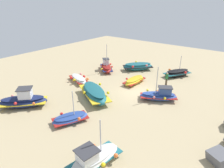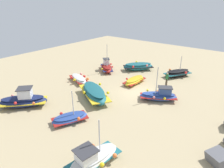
{
  "view_description": "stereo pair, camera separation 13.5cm",
  "coord_description": "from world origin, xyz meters",
  "px_view_note": "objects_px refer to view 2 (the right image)",
  "views": [
    {
      "loc": [
        17.41,
        9.87,
        9.67
      ],
      "look_at": [
        1.54,
        -2.52,
        0.9
      ],
      "focal_mm": 31.55,
      "sensor_mm": 36.0,
      "label": 1
    },
    {
      "loc": [
        17.33,
        9.98,
        9.67
      ],
      "look_at": [
        1.54,
        -2.52,
        0.9
      ],
      "focal_mm": 31.55,
      "sensor_mm": 36.0,
      "label": 2
    }
  ],
  "objects_px": {
    "fishing_boat_2": "(23,100)",
    "fishing_boat_3": "(178,73)",
    "fishing_boat_5": "(107,67)",
    "fishing_boat_9": "(70,118)",
    "fishing_boat_1": "(93,158)",
    "fishing_boat_4": "(138,66)",
    "fishing_boat_8": "(79,79)",
    "fishing_boat_0": "(135,81)",
    "person_walking": "(167,78)",
    "fishing_boat_6": "(94,93)",
    "fishing_boat_7": "(159,95)"
  },
  "relations": [
    {
      "from": "fishing_boat_1",
      "to": "fishing_boat_9",
      "type": "xyz_separation_m",
      "value": [
        -2.24,
        -4.8,
        -0.16
      ]
    },
    {
      "from": "fishing_boat_2",
      "to": "fishing_boat_3",
      "type": "height_order",
      "value": "fishing_boat_3"
    },
    {
      "from": "fishing_boat_8",
      "to": "fishing_boat_4",
      "type": "bearing_deg",
      "value": 86.08
    },
    {
      "from": "fishing_boat_8",
      "to": "fishing_boat_2",
      "type": "bearing_deg",
      "value": -67.37
    },
    {
      "from": "fishing_boat_0",
      "to": "fishing_boat_7",
      "type": "distance_m",
      "value": 4.77
    },
    {
      "from": "fishing_boat_0",
      "to": "fishing_boat_4",
      "type": "height_order",
      "value": "fishing_boat_4"
    },
    {
      "from": "fishing_boat_0",
      "to": "fishing_boat_7",
      "type": "xyz_separation_m",
      "value": [
        2.09,
        4.29,
        0.12
      ]
    },
    {
      "from": "fishing_boat_5",
      "to": "fishing_boat_9",
      "type": "bearing_deg",
      "value": 159.38
    },
    {
      "from": "fishing_boat_3",
      "to": "fishing_boat_0",
      "type": "bearing_deg",
      "value": -0.85
    },
    {
      "from": "fishing_boat_5",
      "to": "fishing_boat_7",
      "type": "relative_size",
      "value": 1.0
    },
    {
      "from": "fishing_boat_0",
      "to": "fishing_boat_1",
      "type": "height_order",
      "value": "fishing_boat_1"
    },
    {
      "from": "fishing_boat_2",
      "to": "fishing_boat_3",
      "type": "distance_m",
      "value": 19.07
    },
    {
      "from": "person_walking",
      "to": "fishing_boat_0",
      "type": "bearing_deg",
      "value": 153.42
    },
    {
      "from": "fishing_boat_1",
      "to": "fishing_boat_3",
      "type": "distance_m",
      "value": 18.28
    },
    {
      "from": "fishing_boat_7",
      "to": "fishing_boat_8",
      "type": "xyz_separation_m",
      "value": [
        1.77,
        -10.14,
        -0.13
      ]
    },
    {
      "from": "fishing_boat_1",
      "to": "fishing_boat_4",
      "type": "distance_m",
      "value": 18.62
    },
    {
      "from": "fishing_boat_6",
      "to": "fishing_boat_4",
      "type": "bearing_deg",
      "value": 124.42
    },
    {
      "from": "fishing_boat_5",
      "to": "person_walking",
      "type": "distance_m",
      "value": 9.09
    },
    {
      "from": "fishing_boat_2",
      "to": "fishing_boat_3",
      "type": "xyz_separation_m",
      "value": [
        -16.98,
        8.69,
        -0.15
      ]
    },
    {
      "from": "fishing_boat_1",
      "to": "person_walking",
      "type": "distance_m",
      "value": 14.61
    },
    {
      "from": "fishing_boat_5",
      "to": "person_walking",
      "type": "height_order",
      "value": "fishing_boat_5"
    },
    {
      "from": "fishing_boat_5",
      "to": "fishing_boat_9",
      "type": "relative_size",
      "value": 1.2
    },
    {
      "from": "fishing_boat_2",
      "to": "person_walking",
      "type": "bearing_deg",
      "value": 9.24
    },
    {
      "from": "fishing_boat_0",
      "to": "fishing_boat_8",
      "type": "height_order",
      "value": "fishing_boat_0"
    },
    {
      "from": "fishing_boat_3",
      "to": "fishing_boat_9",
      "type": "relative_size",
      "value": 1.19
    },
    {
      "from": "fishing_boat_7",
      "to": "fishing_boat_2",
      "type": "bearing_deg",
      "value": -168.35
    },
    {
      "from": "fishing_boat_4",
      "to": "person_walking",
      "type": "bearing_deg",
      "value": 106.65
    },
    {
      "from": "person_walking",
      "to": "fishing_boat_8",
      "type": "bearing_deg",
      "value": 156.35
    },
    {
      "from": "fishing_boat_1",
      "to": "fishing_boat_9",
      "type": "distance_m",
      "value": 5.3
    },
    {
      "from": "fishing_boat_1",
      "to": "person_walking",
      "type": "xyz_separation_m",
      "value": [
        -14.51,
        -1.59,
        0.44
      ]
    },
    {
      "from": "fishing_boat_0",
      "to": "fishing_boat_3",
      "type": "relative_size",
      "value": 0.89
    },
    {
      "from": "fishing_boat_2",
      "to": "fishing_boat_3",
      "type": "bearing_deg",
      "value": 15.54
    },
    {
      "from": "fishing_boat_4",
      "to": "fishing_boat_7",
      "type": "relative_size",
      "value": 1.07
    },
    {
      "from": "fishing_boat_5",
      "to": "fishing_boat_8",
      "type": "bearing_deg",
      "value": 131.89
    },
    {
      "from": "fishing_boat_3",
      "to": "fishing_boat_5",
      "type": "relative_size",
      "value": 0.99
    },
    {
      "from": "fishing_boat_6",
      "to": "fishing_boat_0",
      "type": "bearing_deg",
      "value": 107.43
    },
    {
      "from": "fishing_boat_5",
      "to": "fishing_boat_1",
      "type": "bearing_deg",
      "value": 170.13
    },
    {
      "from": "fishing_boat_9",
      "to": "fishing_boat_8",
      "type": "bearing_deg",
      "value": -113.54
    },
    {
      "from": "fishing_boat_1",
      "to": "fishing_boat_9",
      "type": "height_order",
      "value": "fishing_boat_1"
    },
    {
      "from": "fishing_boat_1",
      "to": "fishing_boat_4",
      "type": "relative_size",
      "value": 0.91
    },
    {
      "from": "fishing_boat_2",
      "to": "fishing_boat_6",
      "type": "height_order",
      "value": "fishing_boat_2"
    },
    {
      "from": "fishing_boat_3",
      "to": "fishing_boat_5",
      "type": "bearing_deg",
      "value": -36.11
    },
    {
      "from": "fishing_boat_2",
      "to": "person_walking",
      "type": "distance_m",
      "value": 15.93
    },
    {
      "from": "fishing_boat_1",
      "to": "fishing_boat_3",
      "type": "bearing_deg",
      "value": -165.27
    },
    {
      "from": "person_walking",
      "to": "fishing_boat_3",
      "type": "bearing_deg",
      "value": 35.75
    },
    {
      "from": "fishing_boat_0",
      "to": "fishing_boat_8",
      "type": "bearing_deg",
      "value": -55.07
    },
    {
      "from": "fishing_boat_6",
      "to": "fishing_boat_1",
      "type": "bearing_deg",
      "value": -18.79
    },
    {
      "from": "fishing_boat_3",
      "to": "person_walking",
      "type": "distance_m",
      "value": 3.71
    },
    {
      "from": "fishing_boat_4",
      "to": "fishing_boat_6",
      "type": "bearing_deg",
      "value": 47.84
    },
    {
      "from": "fishing_boat_5",
      "to": "person_walking",
      "type": "bearing_deg",
      "value": -134.66
    }
  ]
}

